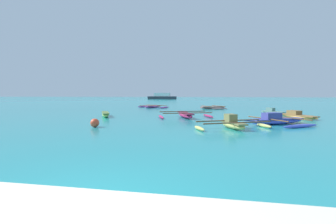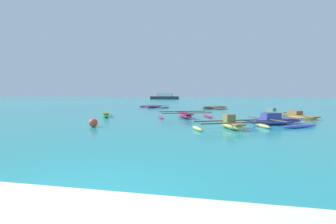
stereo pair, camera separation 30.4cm
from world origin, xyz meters
name	(u,v)px [view 2 (the right image)]	position (x,y,z in m)	size (l,w,h in m)	color
moored_boat_0	(274,112)	(8.20, 19.36, 0.21)	(2.02, 2.07, 0.60)	#9BDBC8
moored_boat_1	(185,115)	(0.40, 15.02, 0.22)	(4.58, 3.45, 0.47)	#A62556
moored_boat_2	(298,116)	(9.12, 16.04, 0.21)	(2.20, 3.21, 0.59)	#E19948
moored_boat_3	(154,106)	(-5.11, 27.02, 0.16)	(4.43, 3.55, 0.34)	#CA4CB4
moored_boat_4	(105,114)	(-6.24, 14.69, 0.21)	(1.78, 2.72, 0.37)	#93C956
moored_boat_5	(214,107)	(2.91, 26.24, 0.17)	(3.49, 3.75, 0.36)	tan
moored_boat_6	(276,121)	(6.46, 12.17, 0.24)	(3.97, 4.27, 0.74)	#5761E8
moored_boat_7	(231,124)	(3.51, 9.85, 0.26)	(4.32, 2.86, 0.79)	#C1BC64
mooring_buoy_0	(93,123)	(-4.24, 9.06, 0.25)	(0.50, 0.50, 0.50)	#E54C2D
distant_ferry	(165,97)	(-12.72, 71.78, 0.86)	(9.58, 2.11, 2.11)	#2D333D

